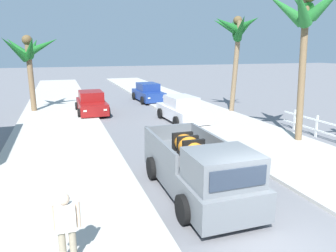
% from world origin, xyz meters
% --- Properties ---
extents(ground_plane, '(160.00, 160.00, 0.00)m').
position_xyz_m(ground_plane, '(0.00, 0.00, 0.00)').
color(ground_plane, slate).
extents(sidewalk_left, '(4.71, 60.00, 0.12)m').
position_xyz_m(sidewalk_left, '(-4.55, 12.00, 0.06)').
color(sidewalk_left, '#B2AFA8').
rests_on(sidewalk_left, ground).
extents(sidewalk_right, '(4.71, 60.00, 0.12)m').
position_xyz_m(sidewalk_right, '(4.55, 12.00, 0.06)').
color(sidewalk_right, '#B2AFA8').
rests_on(sidewalk_right, ground).
extents(curb_left, '(0.16, 60.00, 0.10)m').
position_xyz_m(curb_left, '(-3.60, 12.00, 0.05)').
color(curb_left, silver).
rests_on(curb_left, ground).
extents(curb_right, '(0.16, 60.00, 0.10)m').
position_xyz_m(curb_right, '(3.60, 12.00, 0.05)').
color(curb_right, silver).
rests_on(curb_right, ground).
extents(pickup_truck, '(2.26, 5.23, 1.80)m').
position_xyz_m(pickup_truck, '(-0.65, 3.07, 0.81)').
color(pickup_truck, slate).
rests_on(pickup_truck, ground).
extents(car_left_near, '(2.17, 4.32, 1.54)m').
position_xyz_m(car_left_near, '(2.53, 12.49, 0.71)').
color(car_left_near, silver).
rests_on(car_left_near, ground).
extents(car_right_near, '(2.14, 4.31, 1.54)m').
position_xyz_m(car_right_near, '(2.67, 20.53, 0.71)').
color(car_right_near, navy).
rests_on(car_right_near, ground).
extents(car_left_mid, '(2.05, 4.27, 1.54)m').
position_xyz_m(car_left_mid, '(-2.41, 16.71, 0.71)').
color(car_left_mid, maroon).
rests_on(car_left_mid, ground).
extents(palm_tree_left_fore, '(3.73, 3.81, 5.25)m').
position_xyz_m(palm_tree_left_fore, '(-6.17, 18.52, 4.15)').
color(palm_tree_left_fore, brown).
rests_on(palm_tree_left_fore, ground).
extents(palm_tree_right_fore, '(3.45, 3.08, 6.89)m').
position_xyz_m(palm_tree_right_fore, '(5.97, 6.74, 5.64)').
color(palm_tree_right_fore, brown).
rests_on(palm_tree_right_fore, ground).
extents(palm_tree_left_mid, '(3.26, 4.07, 6.47)m').
position_xyz_m(palm_tree_left_mid, '(6.84, 13.78, 5.38)').
color(palm_tree_left_mid, '#846B4C').
rests_on(palm_tree_left_mid, ground).
extents(pedestrian, '(0.57, 0.22, 1.59)m').
position_xyz_m(pedestrian, '(-4.45, 0.99, 0.91)').
color(pedestrian, gray).
rests_on(pedestrian, ground).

